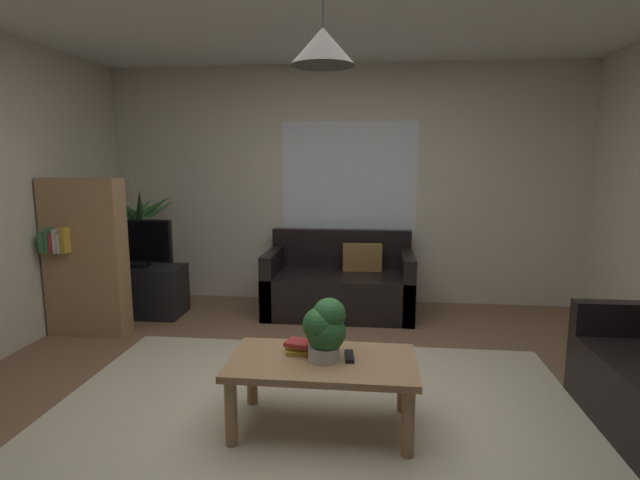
# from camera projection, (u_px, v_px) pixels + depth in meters

# --- Properties ---
(floor) EXTENTS (5.13, 5.12, 0.02)m
(floor) POSITION_uv_depth(u_px,v_px,m) (315.00, 418.00, 3.01)
(floor) COLOR brown
(floor) RESTS_ON ground
(rug) EXTENTS (3.33, 2.82, 0.01)m
(rug) POSITION_uv_depth(u_px,v_px,m) (310.00, 434.00, 2.81)
(rug) COLOR beige
(rug) RESTS_ON ground
(wall_back) EXTENTS (5.25, 0.06, 2.55)m
(wall_back) POSITION_uv_depth(u_px,v_px,m) (343.00, 186.00, 5.34)
(wall_back) COLOR beige
(wall_back) RESTS_ON ground
(window_pane) EXTENTS (1.45, 0.01, 1.20)m
(window_pane) POSITION_uv_depth(u_px,v_px,m) (349.00, 178.00, 5.29)
(window_pane) COLOR white
(couch_under_window) EXTENTS (1.48, 0.80, 0.82)m
(couch_under_window) POSITION_uv_depth(u_px,v_px,m) (340.00, 286.00, 5.02)
(couch_under_window) COLOR black
(couch_under_window) RESTS_ON ground
(coffee_table) EXTENTS (1.08, 0.59, 0.42)m
(coffee_table) POSITION_uv_depth(u_px,v_px,m) (322.00, 370.00, 2.83)
(coffee_table) COLOR #A87F56
(coffee_table) RESTS_ON ground
(book_on_table_0) EXTENTS (0.17, 0.14, 0.03)m
(book_on_table_0) POSITION_uv_depth(u_px,v_px,m) (299.00, 351.00, 2.91)
(book_on_table_0) COLOR gold
(book_on_table_0) RESTS_ON coffee_table
(book_on_table_1) EXTENTS (0.14, 0.09, 0.02)m
(book_on_table_1) POSITION_uv_depth(u_px,v_px,m) (298.00, 346.00, 2.91)
(book_on_table_1) COLOR gold
(book_on_table_1) RESTS_ON coffee_table
(book_on_table_2) EXTENTS (0.18, 0.15, 0.02)m
(book_on_table_2) POSITION_uv_depth(u_px,v_px,m) (299.00, 343.00, 2.90)
(book_on_table_2) COLOR #B22D2D
(book_on_table_2) RESTS_ON coffee_table
(remote_on_table_0) EXTENTS (0.07, 0.16, 0.02)m
(remote_on_table_0) POSITION_uv_depth(u_px,v_px,m) (349.00, 356.00, 2.83)
(remote_on_table_0) COLOR black
(remote_on_table_0) RESTS_ON coffee_table
(potted_plant_on_table) EXTENTS (0.25, 0.23, 0.36)m
(potted_plant_on_table) POSITION_uv_depth(u_px,v_px,m) (325.00, 328.00, 2.79)
(potted_plant_on_table) COLOR beige
(potted_plant_on_table) RESTS_ON coffee_table
(tv_stand) EXTENTS (0.90, 0.44, 0.50)m
(tv_stand) POSITION_uv_depth(u_px,v_px,m) (139.00, 290.00, 4.96)
(tv_stand) COLOR black
(tv_stand) RESTS_ON ground
(tv) EXTENTS (0.76, 0.16, 0.48)m
(tv) POSITION_uv_depth(u_px,v_px,m) (135.00, 243.00, 4.86)
(tv) COLOR black
(tv) RESTS_ON tv_stand
(potted_palm_corner) EXTENTS (0.86, 0.77, 1.31)m
(potted_palm_corner) POSITION_uv_depth(u_px,v_px,m) (140.00, 248.00, 5.33)
(potted_palm_corner) COLOR brown
(potted_palm_corner) RESTS_ON ground
(bookshelf_corner) EXTENTS (0.70, 0.31, 1.40)m
(bookshelf_corner) POSITION_uv_depth(u_px,v_px,m) (85.00, 257.00, 4.34)
(bookshelf_corner) COLOR #A87F56
(bookshelf_corner) RESTS_ON ground
(pendant_lamp) EXTENTS (0.34, 0.34, 0.51)m
(pendant_lamp) POSITION_uv_depth(u_px,v_px,m) (323.00, 46.00, 2.54)
(pendant_lamp) COLOR black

